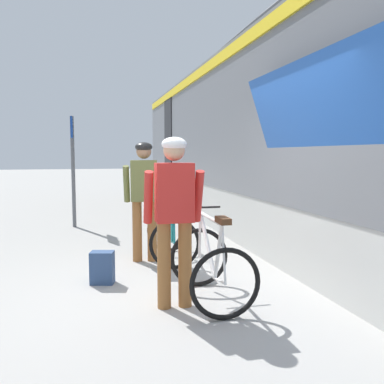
# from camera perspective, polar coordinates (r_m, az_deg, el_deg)

# --- Properties ---
(ground_plane) EXTENTS (80.00, 80.00, 0.00)m
(ground_plane) POSITION_cam_1_polar(r_m,az_deg,el_deg) (4.69, -1.70, -14.44)
(ground_plane) COLOR #A09E99
(train_car) EXTENTS (3.31, 21.68, 3.88)m
(train_car) POSITION_cam_1_polar(r_m,az_deg,el_deg) (6.58, 23.37, 8.24)
(train_car) COLOR slate
(train_car) RESTS_ON ground
(cyclist_near_in_olive) EXTENTS (0.65, 0.38, 1.76)m
(cyclist_near_in_olive) POSITION_cam_1_polar(r_m,az_deg,el_deg) (5.95, -6.78, 0.20)
(cyclist_near_in_olive) COLOR #935B2D
(cyclist_near_in_olive) RESTS_ON ground
(cyclist_far_in_red) EXTENTS (0.62, 0.32, 1.76)m
(cyclist_far_in_red) POSITION_cam_1_polar(r_m,az_deg,el_deg) (4.11, -2.52, -2.09)
(cyclist_far_in_red) COLOR #935B2D
(cyclist_far_in_red) RESTS_ON ground
(bicycle_near_teal) EXTENTS (0.83, 1.14, 0.99)m
(bicycle_near_teal) POSITION_cam_1_polar(r_m,az_deg,el_deg) (6.08, -2.91, -5.88)
(bicycle_near_teal) COLOR black
(bicycle_near_teal) RESTS_ON ground
(bicycle_far_white) EXTENTS (0.73, 1.09, 0.99)m
(bicycle_far_white) POSITION_cam_1_polar(r_m,az_deg,el_deg) (4.39, 2.72, -10.29)
(bicycle_far_white) COLOR black
(bicycle_far_white) RESTS_ON ground
(backpack_on_platform) EXTENTS (0.32, 0.25, 0.40)m
(backpack_on_platform) POSITION_cam_1_polar(r_m,az_deg,el_deg) (5.15, -12.59, -10.41)
(backpack_on_platform) COLOR navy
(backpack_on_platform) RESTS_ON ground
(platform_sign_post) EXTENTS (0.08, 0.70, 2.40)m
(platform_sign_post) POSITION_cam_1_polar(r_m,az_deg,el_deg) (9.08, -16.55, 5.39)
(platform_sign_post) COLOR #595B60
(platform_sign_post) RESTS_ON ground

